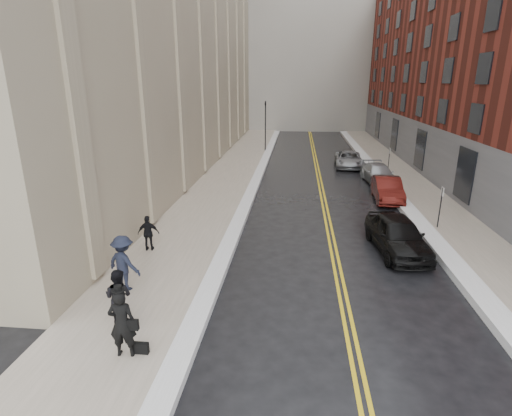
% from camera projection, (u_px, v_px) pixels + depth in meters
% --- Properties ---
extents(ground, '(160.00, 160.00, 0.00)m').
position_uv_depth(ground, '(270.00, 306.00, 13.35)').
color(ground, black).
rests_on(ground, ground).
extents(sidewalk_left, '(4.00, 64.00, 0.15)m').
position_uv_depth(sidewalk_left, '(223.00, 183.00, 28.92)').
color(sidewalk_left, gray).
rests_on(sidewalk_left, ground).
extents(sidewalk_right, '(3.00, 64.00, 0.15)m').
position_uv_depth(sidewalk_right, '(416.00, 188.00, 27.59)').
color(sidewalk_right, gray).
rests_on(sidewalk_right, ground).
extents(lane_stripe_a, '(0.12, 64.00, 0.01)m').
position_uv_depth(lane_stripe_a, '(319.00, 187.00, 28.26)').
color(lane_stripe_a, gold).
rests_on(lane_stripe_a, ground).
extents(lane_stripe_b, '(0.12, 64.00, 0.01)m').
position_uv_depth(lane_stripe_b, '(323.00, 187.00, 28.24)').
color(lane_stripe_b, gold).
rests_on(lane_stripe_b, ground).
extents(snow_ridge_left, '(0.70, 60.80, 0.26)m').
position_uv_depth(snow_ridge_left, '(255.00, 183.00, 28.67)').
color(snow_ridge_left, white).
rests_on(snow_ridge_left, ground).
extents(snow_ridge_right, '(0.85, 60.80, 0.30)m').
position_uv_depth(snow_ridge_right, '(388.00, 187.00, 27.75)').
color(snow_ridge_right, white).
rests_on(snow_ridge_right, ground).
extents(traffic_signal, '(0.18, 0.15, 5.20)m').
position_uv_depth(traffic_signal, '(265.00, 122.00, 41.07)').
color(traffic_signal, black).
rests_on(traffic_signal, ground).
extents(parking_sign_near, '(0.06, 0.35, 2.23)m').
position_uv_depth(parking_sign_near, '(441.00, 204.00, 19.73)').
color(parking_sign_near, black).
rests_on(parking_sign_near, ground).
extents(parking_sign_far, '(0.06, 0.35, 2.23)m').
position_uv_depth(parking_sign_far, '(389.00, 159.00, 31.10)').
color(parking_sign_far, black).
rests_on(parking_sign_far, ground).
extents(car_black, '(2.40, 4.88, 1.60)m').
position_uv_depth(car_black, '(397.00, 235.00, 17.35)').
color(car_black, black).
rests_on(car_black, ground).
extents(car_maroon, '(1.75, 4.46, 1.45)m').
position_uv_depth(car_maroon, '(387.00, 189.00, 24.87)').
color(car_maroon, '#49100D').
rests_on(car_maroon, ground).
extents(car_silver_near, '(2.33, 4.77, 1.34)m').
position_uv_depth(car_silver_near, '(378.00, 174.00, 29.21)').
color(car_silver_near, '#A6A9AE').
rests_on(car_silver_near, ground).
extents(car_silver_far, '(2.45, 4.93, 1.34)m').
position_uv_depth(car_silver_far, '(348.00, 159.00, 34.58)').
color(car_silver_far, gray).
rests_on(car_silver_far, ground).
extents(pedestrian_main, '(0.76, 0.54, 1.95)m').
position_uv_depth(pedestrian_main, '(122.00, 323.00, 10.48)').
color(pedestrian_main, black).
rests_on(pedestrian_main, sidewalk_left).
extents(pedestrian_a, '(0.94, 0.78, 1.76)m').
position_uv_depth(pedestrian_a, '(119.00, 297.00, 11.95)').
color(pedestrian_a, black).
rests_on(pedestrian_a, sidewalk_left).
extents(pedestrian_b, '(1.48, 1.16, 2.02)m').
position_uv_depth(pedestrian_b, '(124.00, 263.00, 13.84)').
color(pedestrian_b, black).
rests_on(pedestrian_b, sidewalk_left).
extents(pedestrian_c, '(0.96, 0.52, 1.56)m').
position_uv_depth(pedestrian_c, '(149.00, 233.00, 17.18)').
color(pedestrian_c, black).
rests_on(pedestrian_c, sidewalk_left).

